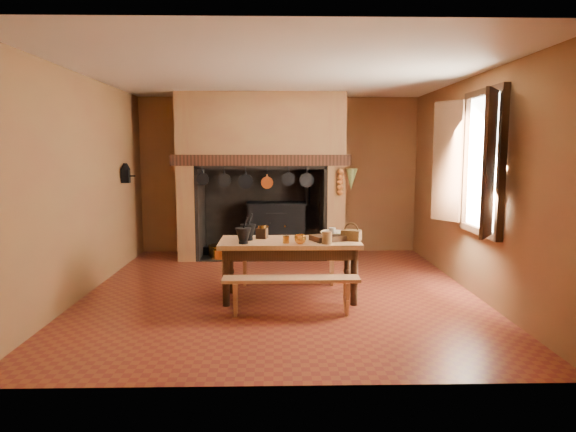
% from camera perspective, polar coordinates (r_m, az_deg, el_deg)
% --- Properties ---
extents(floor, '(5.50, 5.50, 0.00)m').
position_cam_1_polar(floor, '(6.84, -0.86, -8.36)').
color(floor, brown).
rests_on(floor, ground).
extents(ceiling, '(5.50, 5.50, 0.00)m').
position_cam_1_polar(ceiling, '(6.66, -0.91, 15.53)').
color(ceiling, silver).
rests_on(ceiling, back_wall).
extents(back_wall, '(5.00, 0.02, 2.80)m').
position_cam_1_polar(back_wall, '(9.35, -1.02, 4.53)').
color(back_wall, brown).
rests_on(back_wall, floor).
extents(wall_left, '(0.02, 5.50, 2.80)m').
position_cam_1_polar(wall_left, '(7.04, -21.71, 3.15)').
color(wall_left, brown).
rests_on(wall_left, floor).
extents(wall_right, '(0.02, 5.50, 2.80)m').
position_cam_1_polar(wall_right, '(7.08, 19.83, 3.25)').
color(wall_right, brown).
rests_on(wall_right, floor).
extents(wall_front, '(5.00, 0.02, 2.80)m').
position_cam_1_polar(wall_front, '(3.86, -0.56, 0.74)').
color(wall_front, brown).
rests_on(wall_front, floor).
extents(chimney_breast, '(2.95, 0.96, 2.80)m').
position_cam_1_polar(chimney_breast, '(8.90, -2.95, 7.04)').
color(chimney_breast, brown).
rests_on(chimney_breast, floor).
extents(iron_range, '(1.12, 0.55, 1.60)m').
position_cam_1_polar(iron_range, '(9.14, -1.26, -1.30)').
color(iron_range, black).
rests_on(iron_range, floor).
extents(hearth_pans, '(0.51, 0.62, 0.20)m').
position_cam_1_polar(hearth_pans, '(9.03, -7.67, -3.97)').
color(hearth_pans, orange).
rests_on(hearth_pans, floor).
extents(hanging_pans, '(1.92, 0.29, 0.27)m').
position_cam_1_polar(hanging_pans, '(8.42, -3.30, 3.95)').
color(hanging_pans, black).
rests_on(hanging_pans, chimney_breast).
extents(onion_string, '(0.12, 0.10, 0.46)m').
position_cam_1_polar(onion_string, '(8.46, 5.83, 3.74)').
color(onion_string, '#B25E20').
rests_on(onion_string, chimney_breast).
extents(herb_bunch, '(0.20, 0.20, 0.35)m').
position_cam_1_polar(herb_bunch, '(8.48, 7.04, 4.07)').
color(herb_bunch, '#51592A').
rests_on(herb_bunch, chimney_breast).
extents(window, '(0.39, 1.75, 1.76)m').
position_cam_1_polar(window, '(6.64, 19.97, 5.61)').
color(window, white).
rests_on(window, wall_right).
extents(wall_coffee_mill, '(0.23, 0.16, 0.31)m').
position_cam_1_polar(wall_coffee_mill, '(8.48, -17.60, 4.71)').
color(wall_coffee_mill, black).
rests_on(wall_coffee_mill, wall_left).
extents(work_table, '(1.72, 0.76, 0.75)m').
position_cam_1_polar(work_table, '(6.36, 0.18, -3.73)').
color(work_table, tan).
rests_on(work_table, floor).
extents(bench_front, '(1.54, 0.27, 0.43)m').
position_cam_1_polar(bench_front, '(5.81, 0.35, -7.87)').
color(bench_front, tan).
rests_on(bench_front, floor).
extents(bench_back, '(1.47, 0.26, 0.41)m').
position_cam_1_polar(bench_back, '(7.07, 0.04, -5.25)').
color(bench_back, tan).
rests_on(bench_back, floor).
extents(mortar_large, '(0.20, 0.20, 0.33)m').
position_cam_1_polar(mortar_large, '(6.33, -4.44, -1.71)').
color(mortar_large, black).
rests_on(mortar_large, work_table).
extents(mortar_small, '(0.19, 0.19, 0.32)m').
position_cam_1_polar(mortar_small, '(6.10, -4.99, -2.10)').
color(mortar_small, black).
rests_on(mortar_small, work_table).
extents(coffee_grinder, '(0.19, 0.16, 0.20)m').
position_cam_1_polar(coffee_grinder, '(6.47, -2.91, -1.82)').
color(coffee_grinder, '#311B0F').
rests_on(coffee_grinder, work_table).
extents(brass_mug_a, '(0.08, 0.08, 0.09)m').
position_cam_1_polar(brass_mug_a, '(6.12, -0.22, -2.64)').
color(brass_mug_a, orange).
rests_on(brass_mug_a, work_table).
extents(brass_mug_b, '(0.08, 0.08, 0.09)m').
position_cam_1_polar(brass_mug_b, '(6.53, 4.48, -2.05)').
color(brass_mug_b, orange).
rests_on(brass_mug_b, work_table).
extents(mixing_bowl, '(0.39, 0.39, 0.08)m').
position_cam_1_polar(mixing_bowl, '(6.54, 5.07, -2.06)').
color(mixing_bowl, beige).
rests_on(mixing_bowl, work_table).
extents(stoneware_crock, '(0.15, 0.15, 0.15)m').
position_cam_1_polar(stoneware_crock, '(6.09, 4.33, -2.42)').
color(stoneware_crock, brown).
rests_on(stoneware_crock, work_table).
extents(glass_jar, '(0.10, 0.10, 0.14)m').
position_cam_1_polar(glass_jar, '(6.42, 4.95, -1.94)').
color(glass_jar, beige).
rests_on(glass_jar, work_table).
extents(wicker_basket, '(0.27, 0.24, 0.22)m').
position_cam_1_polar(wicker_basket, '(6.36, 7.05, -2.06)').
color(wicker_basket, '#4F3717').
rests_on(wicker_basket, work_table).
extents(wooden_tray, '(0.47, 0.41, 0.07)m').
position_cam_1_polar(wooden_tray, '(6.32, 4.46, -2.44)').
color(wooden_tray, '#311B0F').
rests_on(wooden_tray, work_table).
extents(brass_cup, '(0.15, 0.15, 0.11)m').
position_cam_1_polar(brass_cup, '(6.08, 1.36, -2.61)').
color(brass_cup, orange).
rests_on(brass_cup, work_table).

